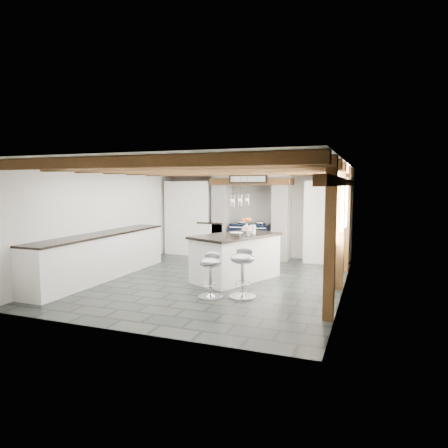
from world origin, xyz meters
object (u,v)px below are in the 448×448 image
at_px(kitchen_island, 236,256).
at_px(bar_stool_near, 243,267).
at_px(range_cooker, 251,240).
at_px(bar_stool_far, 210,270).

bearing_deg(kitchen_island, bar_stool_near, -43.54).
xyz_separation_m(range_cooker, kitchen_island, (0.42, -2.43, 0.00)).
bearing_deg(kitchen_island, bar_stool_far, -66.24).
height_order(range_cooker, kitchen_island, kitchen_island).
bearing_deg(bar_stool_near, range_cooker, 101.66).
bearing_deg(bar_stool_far, range_cooker, 76.39).
relative_size(kitchen_island, bar_stool_near, 2.42).
distance_m(kitchen_island, bar_stool_far, 1.40).
relative_size(kitchen_island, bar_stool_far, 2.67).
height_order(range_cooker, bar_stool_near, range_cooker).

